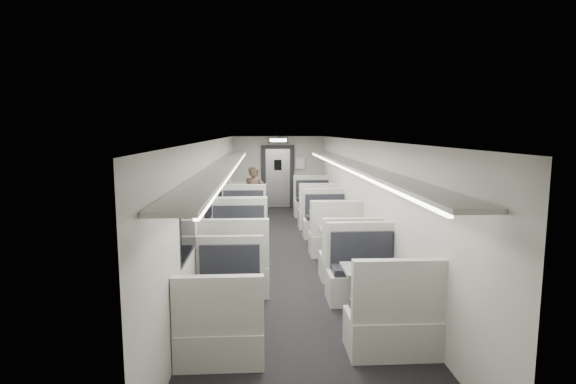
{
  "coord_description": "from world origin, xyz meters",
  "views": [
    {
      "loc": [
        -0.52,
        -9.02,
        2.58
      ],
      "look_at": [
        0.09,
        1.55,
        1.13
      ],
      "focal_mm": 28.0,
      "sensor_mm": 36.0,
      "label": 1
    }
  ],
  "objects": [
    {
      "name": "luggage_rack_left",
      "position": [
        -1.24,
        -0.3,
        1.92
      ],
      "size": [
        0.46,
        10.4,
        0.09
      ],
      "color": "silver",
      "rests_on": "room"
    },
    {
      "name": "exit_sign",
      "position": [
        0.0,
        5.44,
        2.28
      ],
      "size": [
        0.62,
        0.12,
        0.16
      ],
      "color": "black",
      "rests_on": "room"
    },
    {
      "name": "passenger",
      "position": [
        -0.75,
        2.6,
        0.85
      ],
      "size": [
        0.72,
        0.6,
        1.69
      ],
      "primitive_type": "imported",
      "rotation": [
        0.0,
        0.0,
        -0.36
      ],
      "color": "black",
      "rests_on": "room"
    },
    {
      "name": "booth_right_a",
      "position": [
        1.0,
        3.55,
        0.41
      ],
      "size": [
        1.13,
        2.28,
        1.22
      ],
      "color": "silver",
      "rests_on": "room"
    },
    {
      "name": "window_c",
      "position": [
        -1.49,
        -1.0,
        1.35
      ],
      "size": [
        0.02,
        1.18,
        0.84
      ],
      "primitive_type": "cube",
      "color": "black",
      "rests_on": "room"
    },
    {
      "name": "luggage_rack_right",
      "position": [
        1.24,
        -0.3,
        1.92
      ],
      "size": [
        0.46,
        10.4,
        0.09
      ],
      "color": "silver",
      "rests_on": "room"
    },
    {
      "name": "booth_left_a",
      "position": [
        -1.0,
        3.25,
        0.36
      ],
      "size": [
        0.99,
        2.01,
        1.08
      ],
      "color": "silver",
      "rests_on": "room"
    },
    {
      "name": "vestibule_door",
      "position": [
        0.0,
        5.93,
        1.04
      ],
      "size": [
        1.1,
        0.13,
        2.1
      ],
      "color": "black",
      "rests_on": "room"
    },
    {
      "name": "booth_right_c",
      "position": [
        1.0,
        -0.71,
        0.38
      ],
      "size": [
        1.03,
        2.1,
        1.12
      ],
      "color": "silver",
      "rests_on": "room"
    },
    {
      "name": "booth_right_b",
      "position": [
        1.0,
        0.87,
        0.39
      ],
      "size": [
        1.08,
        2.18,
        1.17
      ],
      "color": "silver",
      "rests_on": "room"
    },
    {
      "name": "window_a",
      "position": [
        -1.49,
        3.4,
        1.35
      ],
      "size": [
        0.02,
        1.18,
        0.84
      ],
      "primitive_type": "cube",
      "color": "black",
      "rests_on": "room"
    },
    {
      "name": "window_d",
      "position": [
        -1.49,
        -3.2,
        1.35
      ],
      "size": [
        0.02,
        1.18,
        0.84
      ],
      "primitive_type": "cube",
      "color": "black",
      "rests_on": "room"
    },
    {
      "name": "room",
      "position": [
        0.0,
        0.0,
        1.2
      ],
      "size": [
        3.24,
        12.24,
        2.64
      ],
      "color": "black",
      "rests_on": "ground"
    },
    {
      "name": "booth_left_d",
      "position": [
        -1.0,
        -3.5,
        0.35
      ],
      "size": [
        0.98,
        1.98,
        1.06
      ],
      "color": "silver",
      "rests_on": "room"
    },
    {
      "name": "booth_left_c",
      "position": [
        -1.0,
        -1.22,
        0.42
      ],
      "size": [
        1.15,
        2.34,
        1.25
      ],
      "color": "silver",
      "rests_on": "room"
    },
    {
      "name": "window_b",
      "position": [
        -1.49,
        1.2,
        1.35
      ],
      "size": [
        0.02,
        1.18,
        0.84
      ],
      "primitive_type": "cube",
      "color": "black",
      "rests_on": "room"
    },
    {
      "name": "booth_right_d",
      "position": [
        1.0,
        -3.31,
        0.39
      ],
      "size": [
        1.09,
        2.2,
        1.18
      ],
      "color": "silver",
      "rests_on": "room"
    },
    {
      "name": "booth_left_b",
      "position": [
        -1.0,
        1.18,
        0.41
      ],
      "size": [
        1.14,
        2.31,
        1.24
      ],
      "color": "silver",
      "rests_on": "room"
    },
    {
      "name": "wall_notice",
      "position": [
        0.75,
        5.92,
        1.5
      ],
      "size": [
        0.32,
        0.02,
        0.4
      ],
      "primitive_type": "cube",
      "color": "silver",
      "rests_on": "room"
    }
  ]
}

